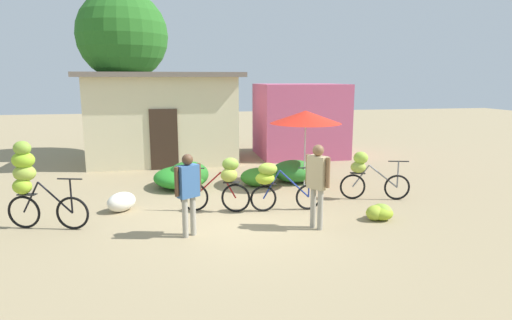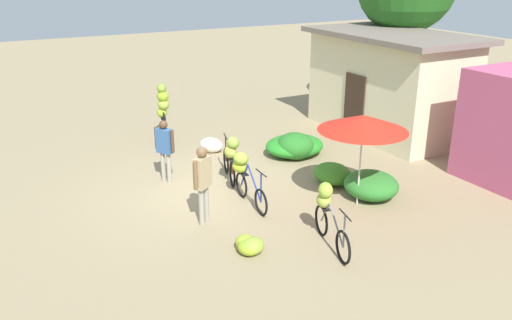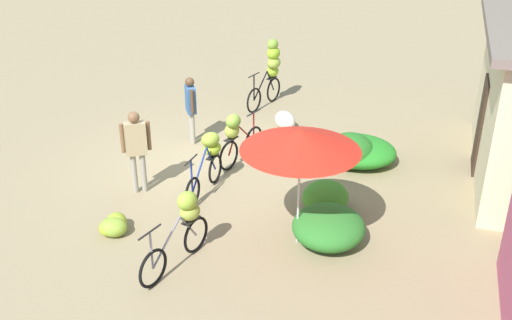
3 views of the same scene
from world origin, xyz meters
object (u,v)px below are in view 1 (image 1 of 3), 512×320
(shop_pink, at_px, (300,120))
(produce_sack, at_px, (121,202))
(bicycle_near_pile, at_px, (223,181))
(banana_pile_on_ground, at_px, (380,212))
(bicycle_center_loaded, at_px, (273,181))
(market_umbrella, at_px, (306,117))
(bicycle_by_shop, at_px, (366,172))
(person_bystander, at_px, (188,187))
(bicycle_leftmost, at_px, (29,178))
(building_low, at_px, (164,117))
(person_vendor, at_px, (317,178))
(tree_behind_building, at_px, (122,36))

(shop_pink, height_order, produce_sack, shop_pink)
(bicycle_near_pile, height_order, banana_pile_on_ground, bicycle_near_pile)
(shop_pink, distance_m, bicycle_near_pile, 7.65)
(bicycle_center_loaded, bearing_deg, shop_pink, 68.90)
(market_umbrella, height_order, bicycle_by_shop, market_umbrella)
(person_bystander, bearing_deg, bicycle_by_shop, 21.45)
(person_bystander, bearing_deg, bicycle_leftmost, 161.45)
(bicycle_leftmost, distance_m, banana_pile_on_ground, 7.20)
(building_low, xyz_separation_m, person_vendor, (3.08, -7.67, -0.56))
(shop_pink, xyz_separation_m, market_umbrella, (-1.23, -4.67, 0.55))
(bicycle_by_shop, xyz_separation_m, person_vendor, (-1.88, -1.79, 0.36))
(building_low, relative_size, banana_pile_on_ground, 7.78)
(tree_behind_building, relative_size, produce_sack, 8.90)
(bicycle_leftmost, relative_size, bicycle_center_loaded, 1.08)
(person_bystander, bearing_deg, tree_behind_building, 102.09)
(bicycle_center_loaded, distance_m, person_bystander, 2.28)
(market_umbrella, distance_m, bicycle_near_pile, 3.41)
(shop_pink, bearing_deg, banana_pile_on_ground, -93.87)
(building_low, distance_m, bicycle_leftmost, 7.07)
(bicycle_center_loaded, xyz_separation_m, banana_pile_on_ground, (2.11, -0.98, -0.54))
(banana_pile_on_ground, bearing_deg, bicycle_near_pile, 159.81)
(shop_pink, distance_m, bicycle_center_loaded, 7.36)
(building_low, distance_m, produce_sack, 5.98)
(bicycle_near_pile, bearing_deg, produce_sack, 168.21)
(shop_pink, bearing_deg, building_low, -175.29)
(banana_pile_on_ground, xyz_separation_m, produce_sack, (-5.48, 1.65, 0.06))
(bicycle_leftmost, height_order, bicycle_near_pile, bicycle_leftmost)
(shop_pink, height_order, bicycle_by_shop, shop_pink)
(banana_pile_on_ground, bearing_deg, building_low, 121.83)
(bicycle_center_loaded, distance_m, bicycle_by_shop, 2.53)
(bicycle_center_loaded, bearing_deg, market_umbrella, 57.02)
(building_low, height_order, tree_behind_building, tree_behind_building)
(bicycle_leftmost, relative_size, person_bystander, 1.11)
(produce_sack, bearing_deg, bicycle_center_loaded, -11.26)
(market_umbrella, xyz_separation_m, bicycle_near_pile, (-2.51, -1.97, -1.21))
(banana_pile_on_ground, bearing_deg, shop_pink, 86.13)
(banana_pile_on_ground, bearing_deg, market_umbrella, 102.57)
(tree_behind_building, height_order, bicycle_near_pile, tree_behind_building)
(produce_sack, bearing_deg, banana_pile_on_ground, -16.79)
(produce_sack, relative_size, person_vendor, 0.41)
(building_low, xyz_separation_m, shop_pink, (5.12, 0.42, -0.23))
(market_umbrella, xyz_separation_m, banana_pile_on_ground, (0.70, -3.15, -1.77))
(building_low, relative_size, shop_pink, 1.71)
(bicycle_center_loaded, bearing_deg, person_vendor, -64.49)
(bicycle_by_shop, relative_size, person_bystander, 1.05)
(person_vendor, height_order, person_bystander, person_vendor)
(market_umbrella, relative_size, bicycle_by_shop, 1.25)
(market_umbrella, bearing_deg, shop_pink, 75.22)
(bicycle_leftmost, bearing_deg, shop_pink, 42.56)
(bicycle_center_loaded, relative_size, banana_pile_on_ground, 2.35)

